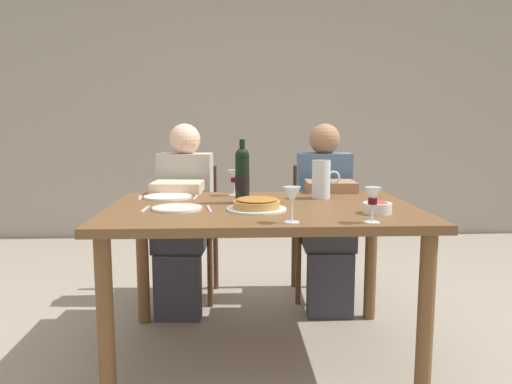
{
  "coord_description": "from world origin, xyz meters",
  "views": [
    {
      "loc": [
        -0.14,
        -2.37,
        1.16
      ],
      "look_at": [
        -0.03,
        -0.02,
        0.83
      ],
      "focal_mm": 34.48,
      "sensor_mm": 36.0,
      "label": 1
    }
  ],
  "objects_px": {
    "dinner_plate_left_setting": "(177,208)",
    "diner_right": "(326,210)",
    "wine_glass_right_diner": "(292,197)",
    "wine_glass_left_diner": "(234,177)",
    "wine_glass_centre": "(373,198)",
    "chair_left": "(189,222)",
    "salad_bowl": "(377,207)",
    "dinner_plate_right_setting": "(168,197)",
    "dining_table": "(262,225)",
    "wine_bottle": "(242,176)",
    "baked_tart": "(257,204)",
    "water_pitcher": "(321,182)",
    "chair_right": "(320,221)",
    "diner_left": "(183,211)"
  },
  "relations": [
    {
      "from": "diner_left",
      "to": "dinner_plate_right_setting",
      "type": "bearing_deg",
      "value": 88.57
    },
    {
      "from": "wine_glass_right_diner",
      "to": "wine_glass_left_diner",
      "type": "bearing_deg",
      "value": 106.93
    },
    {
      "from": "wine_glass_left_diner",
      "to": "wine_bottle",
      "type": "bearing_deg",
      "value": -81.06
    },
    {
      "from": "dining_table",
      "to": "dinner_plate_left_setting",
      "type": "height_order",
      "value": "dinner_plate_left_setting"
    },
    {
      "from": "wine_bottle",
      "to": "dinner_plate_left_setting",
      "type": "xyz_separation_m",
      "value": [
        -0.31,
        -0.18,
        -0.13
      ]
    },
    {
      "from": "wine_glass_right_diner",
      "to": "chair_right",
      "type": "height_order",
      "value": "wine_glass_right_diner"
    },
    {
      "from": "wine_glass_left_diner",
      "to": "chair_left",
      "type": "xyz_separation_m",
      "value": [
        -0.31,
        0.56,
        -0.37
      ]
    },
    {
      "from": "salad_bowl",
      "to": "dinner_plate_right_setting",
      "type": "relative_size",
      "value": 0.5
    },
    {
      "from": "salad_bowl",
      "to": "baked_tart",
      "type": "bearing_deg",
      "value": 168.56
    },
    {
      "from": "wine_glass_centre",
      "to": "chair_left",
      "type": "bearing_deg",
      "value": 122.9
    },
    {
      "from": "chair_left",
      "to": "dinner_plate_right_setting",
      "type": "bearing_deg",
      "value": 89.36
    },
    {
      "from": "water_pitcher",
      "to": "chair_right",
      "type": "xyz_separation_m",
      "value": [
        0.12,
        0.68,
        -0.35
      ]
    },
    {
      "from": "dinner_plate_right_setting",
      "to": "chair_left",
      "type": "xyz_separation_m",
      "value": [
        0.05,
        0.63,
        -0.27
      ]
    },
    {
      "from": "wine_glass_centre",
      "to": "diner_right",
      "type": "bearing_deg",
      "value": 88.9
    },
    {
      "from": "dining_table",
      "to": "dinner_plate_left_setting",
      "type": "xyz_separation_m",
      "value": [
        -0.41,
        -0.08,
        0.1
      ]
    },
    {
      "from": "dinner_plate_right_setting",
      "to": "diner_right",
      "type": "bearing_deg",
      "value": 22.62
    },
    {
      "from": "dinner_plate_left_setting",
      "to": "diner_left",
      "type": "bearing_deg",
      "value": 93.95
    },
    {
      "from": "wine_bottle",
      "to": "baked_tart",
      "type": "distance_m",
      "value": 0.25
    },
    {
      "from": "diner_left",
      "to": "salad_bowl",
      "type": "bearing_deg",
      "value": 140.98
    },
    {
      "from": "water_pitcher",
      "to": "dining_table",
      "type": "bearing_deg",
      "value": -144.85
    },
    {
      "from": "wine_bottle",
      "to": "dinner_plate_left_setting",
      "type": "distance_m",
      "value": 0.38
    },
    {
      "from": "chair_left",
      "to": "chair_right",
      "type": "relative_size",
      "value": 1.0
    },
    {
      "from": "wine_bottle",
      "to": "wine_glass_centre",
      "type": "height_order",
      "value": "wine_bottle"
    },
    {
      "from": "wine_bottle",
      "to": "chair_left",
      "type": "bearing_deg",
      "value": 113.04
    },
    {
      "from": "wine_bottle",
      "to": "chair_right",
      "type": "height_order",
      "value": "wine_bottle"
    },
    {
      "from": "wine_bottle",
      "to": "diner_left",
      "type": "bearing_deg",
      "value": 121.85
    },
    {
      "from": "chair_left",
      "to": "diner_right",
      "type": "distance_m",
      "value": 0.93
    },
    {
      "from": "wine_glass_left_diner",
      "to": "baked_tart",
      "type": "bearing_deg",
      "value": -77.53
    },
    {
      "from": "wine_bottle",
      "to": "dinner_plate_right_setting",
      "type": "distance_m",
      "value": 0.46
    },
    {
      "from": "dining_table",
      "to": "dinner_plate_left_setting",
      "type": "relative_size",
      "value": 6.4
    },
    {
      "from": "baked_tart",
      "to": "chair_left",
      "type": "xyz_separation_m",
      "value": [
        -0.41,
        1.03,
        -0.29
      ]
    },
    {
      "from": "dinner_plate_left_setting",
      "to": "diner_right",
      "type": "relative_size",
      "value": 0.2
    },
    {
      "from": "wine_bottle",
      "to": "baked_tart",
      "type": "relative_size",
      "value": 1.16
    },
    {
      "from": "wine_glass_right_diner",
      "to": "chair_left",
      "type": "bearing_deg",
      "value": 112.19
    },
    {
      "from": "salad_bowl",
      "to": "dinner_plate_left_setting",
      "type": "xyz_separation_m",
      "value": [
        -0.91,
        0.14,
        -0.02
      ]
    },
    {
      "from": "water_pitcher",
      "to": "diner_right",
      "type": "xyz_separation_m",
      "value": [
        0.11,
        0.44,
        -0.24
      ]
    },
    {
      "from": "dining_table",
      "to": "wine_glass_right_diner",
      "type": "relative_size",
      "value": 10.1
    },
    {
      "from": "diner_right",
      "to": "water_pitcher",
      "type": "bearing_deg",
      "value": 77.85
    },
    {
      "from": "baked_tart",
      "to": "chair_right",
      "type": "bearing_deg",
      "value": 64.71
    },
    {
      "from": "water_pitcher",
      "to": "wine_glass_centre",
      "type": "distance_m",
      "value": 0.67
    },
    {
      "from": "wine_glass_left_diner",
      "to": "diner_right",
      "type": "height_order",
      "value": "diner_right"
    },
    {
      "from": "dinner_plate_left_setting",
      "to": "diner_left",
      "type": "distance_m",
      "value": 0.78
    },
    {
      "from": "wine_glass_left_diner",
      "to": "diner_right",
      "type": "xyz_separation_m",
      "value": [
        0.58,
        0.32,
        -0.25
      ]
    },
    {
      "from": "dining_table",
      "to": "dinner_plate_right_setting",
      "type": "bearing_deg",
      "value": 150.06
    },
    {
      "from": "dining_table",
      "to": "diner_right",
      "type": "bearing_deg",
      "value": 56.71
    },
    {
      "from": "dinner_plate_right_setting",
      "to": "diner_left",
      "type": "relative_size",
      "value": 0.22
    },
    {
      "from": "wine_glass_right_diner",
      "to": "wine_glass_centre",
      "type": "xyz_separation_m",
      "value": [
        0.33,
        -0.02,
        -0.0
      ]
    },
    {
      "from": "diner_left",
      "to": "diner_right",
      "type": "height_order",
      "value": "same"
    },
    {
      "from": "chair_right",
      "to": "water_pitcher",
      "type": "bearing_deg",
      "value": 82.1
    },
    {
      "from": "dinner_plate_right_setting",
      "to": "dining_table",
      "type": "bearing_deg",
      "value": -29.94
    }
  ]
}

